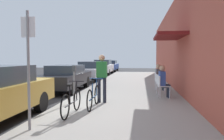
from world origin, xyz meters
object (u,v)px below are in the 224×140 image
object	(u,v)px
seated_patron_0	(164,80)
parking_meter	(74,81)
cafe_chair_1	(160,83)
pedestrian_standing	(102,75)
parked_car_3	(103,67)
cafe_chair_0	(162,85)
street_sign	(28,61)
seated_patron_2	(159,76)
bicycle_0	(72,102)
parked_car_2	(90,70)
bicycle_1	(93,96)
parked_car_1	(65,77)
cafe_chair_2	(158,80)
parked_car_4	(110,66)

from	to	relation	value
seated_patron_0	parking_meter	bearing A→B (deg)	-158.11
cafe_chair_1	parking_meter	bearing A→B (deg)	-146.60
cafe_chair_1	pedestrian_standing	size ratio (longest dim) A/B	0.51
parked_car_3	cafe_chair_0	size ratio (longest dim) A/B	5.06
street_sign	seated_patron_2	xyz separation A→B (m)	(3.32, 6.37, -0.82)
bicycle_0	pedestrian_standing	size ratio (longest dim) A/B	1.01
parked_car_2	bicycle_0	xyz separation A→B (m)	(2.02, -10.80, -0.26)
bicycle_1	cafe_chair_1	distance (m)	3.72
parked_car_3	seated_patron_0	distance (m)	14.26
parked_car_1	pedestrian_standing	xyz separation A→B (m)	(2.55, -3.35, 0.42)
parked_car_1	parked_car_3	xyz separation A→B (m)	(0.00, 11.35, 0.08)
bicycle_1	seated_patron_2	size ratio (longest dim) A/B	1.33
street_sign	pedestrian_standing	bearing A→B (deg)	71.26
bicycle_0	cafe_chair_0	xyz separation A→B (m)	(2.74, 3.02, 0.14)
bicycle_1	cafe_chair_0	bearing A→B (deg)	41.90
parked_car_1	bicycle_1	distance (m)	4.83
cafe_chair_2	parked_car_2	bearing A→B (deg)	129.41
bicycle_0	cafe_chair_1	xyz separation A→B (m)	(2.74, 3.83, 0.14)
street_sign	seated_patron_0	world-z (taller)	street_sign
street_sign	pedestrian_standing	xyz separation A→B (m)	(1.05, 3.10, -0.52)
parked_car_2	cafe_chair_1	distance (m)	8.44
bicycle_0	parked_car_2	bearing A→B (deg)	100.58
cafe_chair_0	seated_patron_2	size ratio (longest dim) A/B	0.67
parked_car_1	cafe_chair_1	bearing A→B (deg)	-14.97
parked_car_4	cafe_chair_0	distance (m)	19.30
parking_meter	seated_patron_2	distance (m)	4.64
parking_meter	bicycle_1	world-z (taller)	parking_meter
cafe_chair_1	cafe_chair_2	distance (m)	1.18
cafe_chair_1	pedestrian_standing	distance (m)	3.07
seated_patron_2	street_sign	bearing A→B (deg)	-117.49
street_sign	bicycle_0	size ratio (longest dim) A/B	1.52
parked_car_4	bicycle_1	distance (m)	20.93
parked_car_4	parked_car_1	bearing A→B (deg)	-90.00
street_sign	seated_patron_2	world-z (taller)	street_sign
seated_patron_0	cafe_chair_2	bearing A→B (deg)	91.73
parking_meter	pedestrian_standing	world-z (taller)	pedestrian_standing
seated_patron_0	parked_car_4	bearing A→B (deg)	104.44
parked_car_1	cafe_chair_1	world-z (taller)	parked_car_1
parked_car_2	parked_car_3	size ratio (longest dim) A/B	1.00
parking_meter	street_sign	distance (m)	3.16
seated_patron_0	seated_patron_2	world-z (taller)	same
bicycle_1	street_sign	bearing A→B (deg)	-112.11
parking_meter	bicycle_1	distance (m)	1.25
parked_car_4	seated_patron_0	xyz separation A→B (m)	(4.82, -18.70, 0.09)
parked_car_3	parked_car_1	bearing A→B (deg)	-90.00
bicycle_1	cafe_chair_2	size ratio (longest dim) A/B	1.97
parked_car_3	cafe_chair_1	bearing A→B (deg)	-69.36
parked_car_4	cafe_chair_0	size ratio (longest dim) A/B	5.06
parked_car_2	parked_car_4	world-z (taller)	parked_car_2
bicycle_1	seated_patron_0	size ratio (longest dim) A/B	1.33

